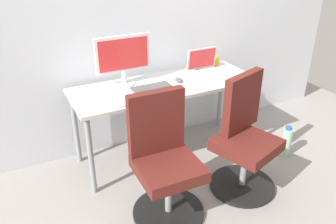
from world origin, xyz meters
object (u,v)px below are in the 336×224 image
object	(u,v)px
water_bottle_on_floor	(286,142)
desktop_monitor	(123,57)
office_chair_left	(164,163)
open_laptop	(206,67)
office_chair_right	(244,140)
coffee_mug	(215,61)

from	to	relation	value
water_bottle_on_floor	desktop_monitor	distance (m)	1.71
office_chair_left	desktop_monitor	distance (m)	1.00
office_chair_left	open_laptop	xyz separation A→B (m)	(0.81, 0.76, 0.35)
desktop_monitor	open_laptop	size ratio (longest dim) A/B	1.55
office_chair_right	coffee_mug	bearing A→B (deg)	71.89
office_chair_right	desktop_monitor	xyz separation A→B (m)	(-0.69, 0.84, 0.55)
water_bottle_on_floor	coffee_mug	world-z (taller)	coffee_mug
open_laptop	water_bottle_on_floor	bearing A→B (deg)	-48.53
office_chair_left	water_bottle_on_floor	distance (m)	1.39
office_chair_left	office_chair_right	world-z (taller)	same
water_bottle_on_floor	coffee_mug	distance (m)	1.04
desktop_monitor	coffee_mug	world-z (taller)	desktop_monitor
office_chair_left	desktop_monitor	world-z (taller)	desktop_monitor
open_laptop	coffee_mug	bearing A→B (deg)	35.95
office_chair_left	water_bottle_on_floor	size ratio (longest dim) A/B	3.03
office_chair_left	desktop_monitor	xyz separation A→B (m)	(0.03, 0.84, 0.55)
desktop_monitor	coffee_mug	distance (m)	1.01
office_chair_left	office_chair_right	distance (m)	0.71
desktop_monitor	open_laptop	bearing A→B (deg)	-5.77
office_chair_right	open_laptop	bearing A→B (deg)	82.88
office_chair_left	coffee_mug	size ratio (longest dim) A/B	10.22
open_laptop	coffee_mug	distance (m)	0.25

